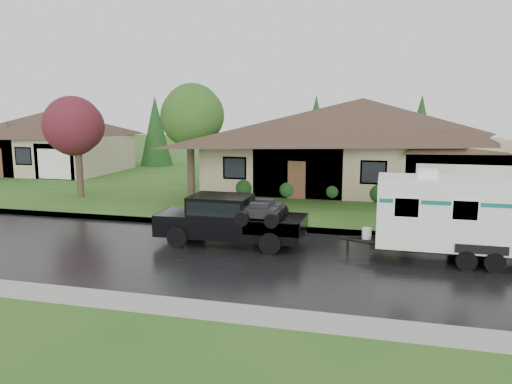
# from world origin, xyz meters

# --- Properties ---
(ground) EXTENTS (140.00, 140.00, 0.00)m
(ground) POSITION_xyz_m (0.00, 0.00, 0.00)
(ground) COLOR #2B551A
(ground) RESTS_ON ground
(road) EXTENTS (140.00, 8.00, 0.01)m
(road) POSITION_xyz_m (0.00, -2.00, 0.01)
(road) COLOR black
(road) RESTS_ON ground
(curb) EXTENTS (140.00, 0.50, 0.15)m
(curb) POSITION_xyz_m (0.00, 2.25, 0.07)
(curb) COLOR gray
(curb) RESTS_ON ground
(lawn) EXTENTS (140.00, 26.00, 0.15)m
(lawn) POSITION_xyz_m (0.00, 15.00, 0.07)
(lawn) COLOR #2B551A
(lawn) RESTS_ON ground
(house_main) EXTENTS (19.44, 10.80, 6.90)m
(house_main) POSITION_xyz_m (2.29, 13.84, 3.59)
(house_main) COLOR tan
(house_main) RESTS_ON lawn
(house_far) EXTENTS (10.80, 8.64, 5.80)m
(house_far) POSITION_xyz_m (-21.78, 15.85, 2.97)
(house_far) COLOR tan
(house_far) RESTS_ON lawn
(tree_left_green) EXTENTS (3.93, 3.93, 6.51)m
(tree_left_green) POSITION_xyz_m (-7.34, 8.58, 4.66)
(tree_left_green) COLOR #382B1E
(tree_left_green) RESTS_ON lawn
(tree_red) EXTENTS (3.31, 3.31, 5.47)m
(tree_red) POSITION_xyz_m (-13.23, 6.45, 3.94)
(tree_red) COLOR #382B1E
(tree_red) RESTS_ON lawn
(shrub_row) EXTENTS (13.60, 1.00, 1.00)m
(shrub_row) POSITION_xyz_m (2.00, 9.30, 0.65)
(shrub_row) COLOR #143814
(shrub_row) RESTS_ON lawn
(pickup_truck) EXTENTS (5.62, 2.13, 1.87)m
(pickup_truck) POSITION_xyz_m (-2.25, -0.39, 1.00)
(pickup_truck) COLOR black
(pickup_truck) RESTS_ON ground
(travel_trailer) EXTENTS (6.93, 2.43, 3.11)m
(travel_trailer) POSITION_xyz_m (6.55, -0.39, 1.65)
(travel_trailer) COLOR silver
(travel_trailer) RESTS_ON ground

